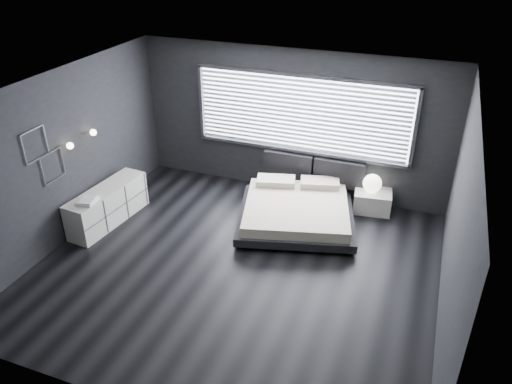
% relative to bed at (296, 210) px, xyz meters
% --- Properties ---
extents(room, '(6.04, 6.00, 2.80)m').
position_rel_bed_xyz_m(room, '(-0.49, -1.59, 1.16)').
color(room, black).
rests_on(room, ground).
extents(window, '(4.14, 0.09, 1.52)m').
position_rel_bed_xyz_m(window, '(-0.29, 1.11, 1.37)').
color(window, white).
rests_on(window, ground).
extents(headboard, '(1.96, 0.16, 0.52)m').
position_rel_bed_xyz_m(headboard, '(0.01, 1.05, 0.33)').
color(headboard, black).
rests_on(headboard, ground).
extents(sconce_near, '(0.18, 0.11, 0.11)m').
position_rel_bed_xyz_m(sconce_near, '(-3.37, -1.54, 1.36)').
color(sconce_near, silver).
rests_on(sconce_near, ground).
extents(sconce_far, '(0.18, 0.11, 0.11)m').
position_rel_bed_xyz_m(sconce_far, '(-3.37, -0.94, 1.36)').
color(sconce_far, silver).
rests_on(sconce_far, ground).
extents(wall_art_upper, '(0.01, 0.48, 0.48)m').
position_rel_bed_xyz_m(wall_art_upper, '(-3.46, -2.14, 1.61)').
color(wall_art_upper, '#47474C').
rests_on(wall_art_upper, ground).
extents(wall_art_lower, '(0.01, 0.48, 0.48)m').
position_rel_bed_xyz_m(wall_art_lower, '(-3.46, -1.89, 1.14)').
color(wall_art_lower, '#47474C').
rests_on(wall_art_lower, ground).
extents(bed, '(2.43, 2.36, 0.52)m').
position_rel_bed_xyz_m(bed, '(0.00, 0.00, 0.00)').
color(bed, black).
rests_on(bed, ground).
extents(nightstand, '(0.73, 0.64, 0.39)m').
position_rel_bed_xyz_m(nightstand, '(1.20, 0.91, -0.05)').
color(nightstand, silver).
rests_on(nightstand, ground).
extents(orb_lamp, '(0.34, 0.34, 0.34)m').
position_rel_bed_xyz_m(orb_lamp, '(1.16, 0.89, 0.32)').
color(orb_lamp, white).
rests_on(orb_lamp, nightstand).
extents(dresser, '(0.63, 1.70, 0.67)m').
position_rel_bed_xyz_m(dresser, '(-3.14, -1.15, 0.09)').
color(dresser, silver).
rests_on(dresser, ground).
extents(book_stack, '(0.31, 0.38, 0.07)m').
position_rel_bed_xyz_m(book_stack, '(-3.12, -1.65, 0.46)').
color(book_stack, silver).
rests_on(book_stack, dresser).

